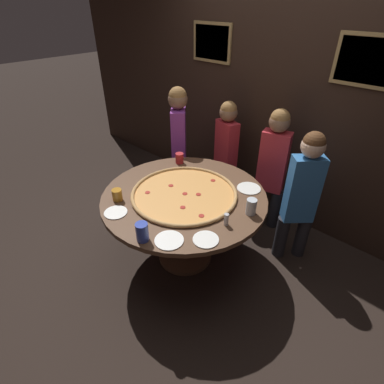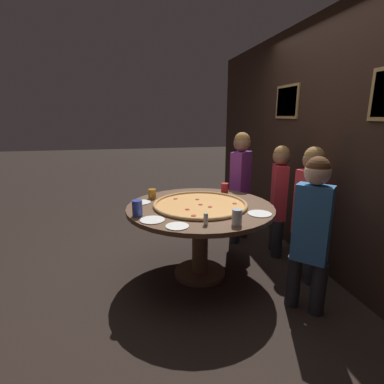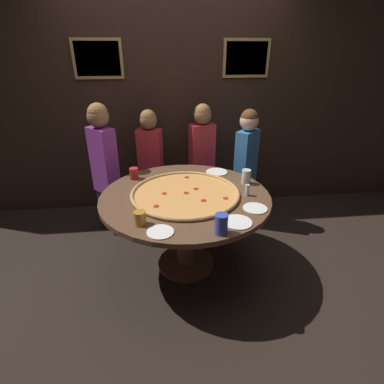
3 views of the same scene
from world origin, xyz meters
TOP-DOWN VIEW (x-y plane):
  - ground_plane at (0.00, 0.00)m, footprint 24.00×24.00m
  - back_wall at (0.00, 1.31)m, footprint 6.40×0.08m
  - dining_table at (0.00, 0.00)m, footprint 1.43×1.43m
  - giant_pizza at (-0.00, -0.00)m, footprint 0.92×0.92m
  - drink_cup_far_left at (-0.45, 0.39)m, footprint 0.08×0.08m
  - drink_cup_near_left at (-0.35, -0.44)m, footprint 0.08×0.08m
  - drink_cup_centre_back at (0.57, 0.17)m, footprint 0.08×0.08m
  - drink_cup_front_edge at (0.19, -0.61)m, footprint 0.09×0.09m
  - white_plate_far_back at (0.33, -0.49)m, footprint 0.21×0.21m
  - white_plate_near_front at (0.51, -0.31)m, footprint 0.19×0.19m
  - white_plate_left_side at (-0.22, -0.56)m, footprint 0.18×0.18m
  - white_plate_beside_cup at (0.36, 0.46)m, footprint 0.21×0.21m
  - condiment_shaker at (0.51, -0.07)m, footprint 0.04×0.04m
  - diner_centre_back at (0.28, 1.00)m, footprint 0.35×0.22m
  - diner_side_left at (-0.76, 0.70)m, footprint 0.33×0.34m
  - diner_side_right at (-0.31, 0.99)m, footprint 0.34×0.21m
  - diner_far_left at (0.73, 0.74)m, footprint 0.31×0.31m

SIDE VIEW (x-z plane):
  - ground_plane at x=0.00m, z-range 0.00..0.00m
  - dining_table at x=0.00m, z-range 0.22..0.96m
  - diner_side_right at x=-0.31m, z-range 0.09..1.36m
  - diner_far_left at x=0.73m, z-range 0.09..1.39m
  - white_plate_far_back at x=0.33m, z-range 0.74..0.75m
  - white_plate_near_front at x=0.51m, z-range 0.74..0.75m
  - white_plate_left_side at x=-0.22m, z-range 0.74..0.75m
  - white_plate_beside_cup at x=0.36m, z-range 0.74..0.75m
  - diner_centre_back at x=0.28m, z-range 0.09..1.41m
  - giant_pizza at x=0.00m, z-range 0.74..0.77m
  - condiment_shaker at x=0.51m, z-range 0.74..0.84m
  - drink_cup_near_left at x=-0.35m, z-range 0.74..0.84m
  - diner_side_left at x=-0.76m, z-range 0.09..1.49m
  - drink_cup_far_left at x=-0.45m, z-range 0.74..0.85m
  - drink_cup_centre_back at x=0.57m, z-range 0.74..0.87m
  - drink_cup_front_edge at x=0.19m, z-range 0.74..0.88m
  - back_wall at x=0.00m, z-range 0.00..2.60m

